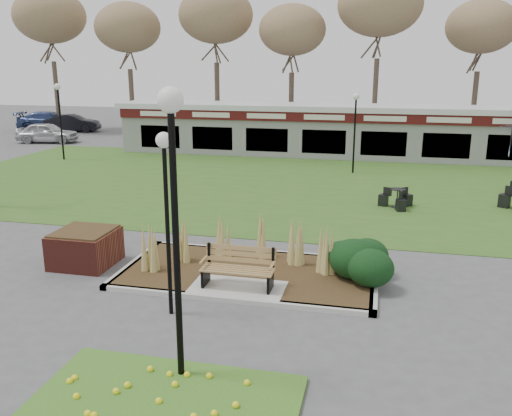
% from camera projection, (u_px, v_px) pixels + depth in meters
% --- Properties ---
extents(ground, '(100.00, 100.00, 0.00)m').
position_uv_depth(ground, '(236.00, 295.00, 12.53)').
color(ground, '#515154').
rests_on(ground, ground).
extents(lawn, '(34.00, 16.00, 0.02)m').
position_uv_depth(lawn, '(307.00, 185.00, 23.82)').
color(lawn, '#34631F').
rests_on(lawn, ground).
extents(flower_bed, '(4.20, 3.00, 0.16)m').
position_uv_depth(flower_bed, '(157.00, 413.00, 8.19)').
color(flower_bed, '#30671D').
rests_on(flower_bed, ground).
extents(planting_bed, '(6.75, 3.40, 1.27)m').
position_uv_depth(planting_bed, '(300.00, 264.00, 13.43)').
color(planting_bed, '#362A15').
rests_on(planting_bed, ground).
extents(park_bench, '(1.70, 0.66, 0.93)m').
position_uv_depth(park_bench, '(239.00, 267.00, 12.61)').
color(park_bench, olive).
rests_on(park_bench, ground).
extents(brick_planter, '(1.50, 1.50, 0.95)m').
position_uv_depth(brick_planter, '(85.00, 247.00, 14.31)').
color(brick_planter, maroon).
rests_on(brick_planter, ground).
extents(food_pavilion, '(24.60, 3.40, 2.90)m').
position_uv_depth(food_pavilion, '(327.00, 130.00, 30.93)').
color(food_pavilion, gray).
rests_on(food_pavilion, ground).
extents(tree_backdrop, '(47.24, 5.24, 10.36)m').
position_uv_depth(tree_backdrop, '(342.00, 15.00, 36.71)').
color(tree_backdrop, '#47382B').
rests_on(tree_backdrop, ground).
extents(lamp_post_near_left, '(0.40, 0.40, 4.86)m').
position_uv_depth(lamp_post_near_left, '(173.00, 174.00, 8.33)').
color(lamp_post_near_left, black).
rests_on(lamp_post_near_left, ground).
extents(lamp_post_near_right, '(0.32, 0.32, 3.88)m').
position_uv_depth(lamp_post_near_right, '(166.00, 184.00, 10.87)').
color(lamp_post_near_right, black).
rests_on(lamp_post_near_right, ground).
extents(lamp_post_mid_right, '(0.32, 0.32, 3.82)m').
position_uv_depth(lamp_post_mid_right, '(355.00, 115.00, 25.62)').
color(lamp_post_mid_right, black).
rests_on(lamp_post_mid_right, ground).
extents(lamp_post_far_left, '(0.34, 0.34, 4.13)m').
position_uv_depth(lamp_post_far_left, '(59.00, 105.00, 29.20)').
color(lamp_post_far_left, black).
rests_on(lamp_post_far_left, ground).
extents(bistro_set_b, '(1.27, 1.27, 0.70)m').
position_uv_depth(bistro_set_b, '(397.00, 201.00, 19.98)').
color(bistro_set_b, black).
rests_on(bistro_set_b, ground).
extents(patio_umbrella, '(1.86, 1.90, 2.26)m').
position_uv_depth(patio_umbrella, '(511.00, 141.00, 27.05)').
color(patio_umbrella, black).
rests_on(patio_umbrella, ground).
extents(car_silver, '(4.19, 2.26, 1.35)m').
position_uv_depth(car_silver, '(47.00, 133.00, 36.20)').
color(car_silver, silver).
rests_on(car_silver, ground).
extents(car_black, '(4.33, 2.39, 1.35)m').
position_uv_depth(car_black, '(73.00, 123.00, 41.91)').
color(car_black, black).
rests_on(car_black, ground).
extents(car_blue, '(5.44, 3.06, 1.49)m').
position_uv_depth(car_blue, '(51.00, 121.00, 42.63)').
color(car_blue, navy).
rests_on(car_blue, ground).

